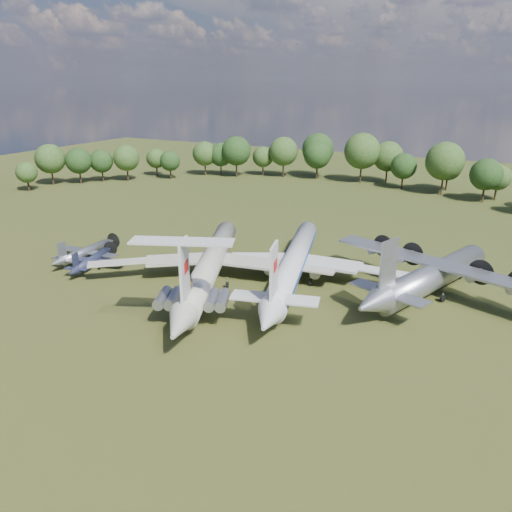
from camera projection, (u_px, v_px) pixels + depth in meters
The scene contains 7 objects.
ground at pixel (196, 270), 84.81m from camera, with size 300.00×300.00×0.00m, color #203812.
il62_airliner at pixel (210, 268), 78.41m from camera, with size 39.18×50.93×5.00m, color beige, non-canonical shape.
tu104_jet at pixel (293, 267), 79.12m from camera, with size 37.33×49.77×4.98m, color #BCBCBC, non-canonical shape.
an12_transport at pixel (432, 280), 74.02m from camera, with size 33.87×37.86×4.98m, color #93959A, non-canonical shape.
small_prop_west at pixel (92, 262), 85.05m from camera, with size 10.94×14.91×2.19m, color black, non-canonical shape.
small_prop_northwest at pixel (86, 254), 88.79m from camera, with size 12.22×16.66×2.44m, color #93959A, non-canonical shape.
person_on_il62 at pixel (191, 282), 64.12m from camera, with size 0.71×0.47×1.95m, color olive.
Camera 1 is at (46.20, -65.05, 30.64)m, focal length 35.00 mm.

